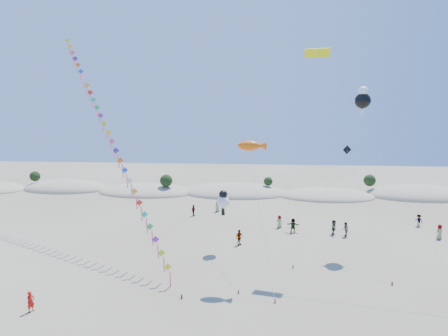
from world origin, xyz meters
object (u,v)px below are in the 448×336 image
fish_kite (252,146)px  kite_train (107,130)px  flyer_foreground (31,302)px  parafoil_kite (319,56)px

fish_kite → kite_train: bearing=155.9°
kite_train → flyer_foreground: bearing=-91.6°
parafoil_kite → flyer_foreground: (-22.79, -12.80, -19.31)m
parafoil_kite → kite_train: bearing=174.0°
kite_train → flyer_foreground: size_ratio=15.28×
flyer_foreground → fish_kite: bearing=-40.3°
parafoil_kite → flyer_foreground: size_ratio=12.86×
parafoil_kite → flyer_foreground: 32.50m
fish_kite → parafoil_kite: 11.41m
flyer_foreground → parafoil_kite: bearing=-36.8°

